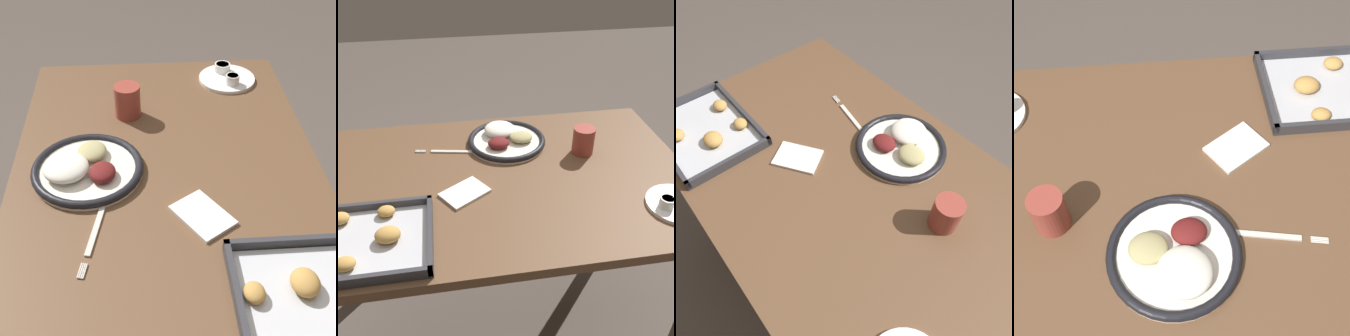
% 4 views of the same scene
% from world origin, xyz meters
% --- Properties ---
extents(ground_plane, '(8.00, 8.00, 0.00)m').
position_xyz_m(ground_plane, '(0.00, 0.00, 0.00)').
color(ground_plane, '#564C44').
extents(dining_table, '(1.16, 0.74, 0.77)m').
position_xyz_m(dining_table, '(0.00, 0.00, 0.64)').
color(dining_table, brown).
rests_on(dining_table, ground_plane).
extents(dinner_plate, '(0.26, 0.26, 0.05)m').
position_xyz_m(dinner_plate, '(-0.05, -0.19, 0.78)').
color(dinner_plate, white).
rests_on(dinner_plate, dining_table).
extents(fork, '(0.22, 0.05, 0.00)m').
position_xyz_m(fork, '(0.14, -0.16, 0.77)').
color(fork, silver).
rests_on(fork, dining_table).
extents(baking_tray, '(0.34, 0.26, 0.04)m').
position_xyz_m(baking_tray, '(0.37, 0.22, 0.78)').
color(baking_tray, '#333338').
rests_on(baking_tray, dining_table).
extents(drinking_cup, '(0.07, 0.07, 0.09)m').
position_xyz_m(drinking_cup, '(-0.28, -0.09, 0.81)').
color(drinking_cup, '#993D33').
rests_on(drinking_cup, dining_table).
extents(napkin, '(0.15, 0.14, 0.01)m').
position_xyz_m(napkin, '(0.12, 0.06, 0.77)').
color(napkin, white).
rests_on(napkin, dining_table).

